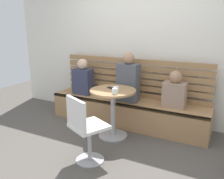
{
  "coord_description": "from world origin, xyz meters",
  "views": [
    {
      "loc": [
        1.55,
        -2.33,
        1.66
      ],
      "look_at": [
        -0.0,
        0.66,
        0.75
      ],
      "focal_mm": 38.52,
      "sensor_mm": 36.0,
      "label": 1
    }
  ],
  "objects_px": {
    "person_child_left": "(83,79)",
    "cup_glass_short": "(115,91)",
    "cafe_table": "(113,104)",
    "person_adult": "(128,80)",
    "booth_bench": "(127,112)",
    "white_chair": "(85,128)",
    "phone_on_table": "(111,88)",
    "person_child_middle": "(175,91)",
    "cup_ceramic_white": "(116,89)"
  },
  "relations": [
    {
      "from": "cup_ceramic_white",
      "to": "phone_on_table",
      "type": "height_order",
      "value": "cup_ceramic_white"
    },
    {
      "from": "white_chair",
      "to": "person_child_left",
      "type": "relative_size",
      "value": 1.33
    },
    {
      "from": "white_chair",
      "to": "person_child_left",
      "type": "bearing_deg",
      "value": 124.56
    },
    {
      "from": "booth_bench",
      "to": "phone_on_table",
      "type": "xyz_separation_m",
      "value": [
        -0.06,
        -0.45,
        0.52
      ]
    },
    {
      "from": "white_chair",
      "to": "person_adult",
      "type": "bearing_deg",
      "value": 89.91
    },
    {
      "from": "booth_bench",
      "to": "person_child_middle",
      "type": "height_order",
      "value": "person_child_middle"
    },
    {
      "from": "cafe_table",
      "to": "white_chair",
      "type": "bearing_deg",
      "value": -87.47
    },
    {
      "from": "white_chair",
      "to": "phone_on_table",
      "type": "bearing_deg",
      "value": 96.13
    },
    {
      "from": "booth_bench",
      "to": "person_child_middle",
      "type": "distance_m",
      "value": 0.91
    },
    {
      "from": "person_child_left",
      "to": "cup_glass_short",
      "type": "distance_m",
      "value": 1.21
    },
    {
      "from": "booth_bench",
      "to": "white_chair",
      "type": "height_order",
      "value": "white_chair"
    },
    {
      "from": "person_child_middle",
      "to": "phone_on_table",
      "type": "distance_m",
      "value": 0.96
    },
    {
      "from": "person_child_middle",
      "to": "cup_glass_short",
      "type": "distance_m",
      "value": 0.98
    },
    {
      "from": "cup_glass_short",
      "to": "cup_ceramic_white",
      "type": "relative_size",
      "value": 1.0
    },
    {
      "from": "cup_glass_short",
      "to": "cup_ceramic_white",
      "type": "bearing_deg",
      "value": 111.6
    },
    {
      "from": "phone_on_table",
      "to": "booth_bench",
      "type": "bearing_deg",
      "value": 17.93
    },
    {
      "from": "cafe_table",
      "to": "person_child_middle",
      "type": "bearing_deg",
      "value": 34.15
    },
    {
      "from": "person_child_left",
      "to": "phone_on_table",
      "type": "xyz_separation_m",
      "value": [
        0.8,
        -0.43,
        0.02
      ]
    },
    {
      "from": "person_child_left",
      "to": "person_adult",
      "type": "bearing_deg",
      "value": -1.23
    },
    {
      "from": "cup_glass_short",
      "to": "person_child_left",
      "type": "bearing_deg",
      "value": 145.5
    },
    {
      "from": "booth_bench",
      "to": "white_chair",
      "type": "bearing_deg",
      "value": -88.62
    },
    {
      "from": "booth_bench",
      "to": "cup_ceramic_white",
      "type": "xyz_separation_m",
      "value": [
        0.08,
        -0.57,
        0.55
      ]
    },
    {
      "from": "person_adult",
      "to": "person_child_left",
      "type": "relative_size",
      "value": 1.25
    },
    {
      "from": "person_child_middle",
      "to": "cafe_table",
      "type": "bearing_deg",
      "value": -145.85
    },
    {
      "from": "white_chair",
      "to": "phone_on_table",
      "type": "distance_m",
      "value": 0.92
    },
    {
      "from": "cafe_table",
      "to": "person_adult",
      "type": "bearing_deg",
      "value": 85.48
    },
    {
      "from": "cafe_table",
      "to": "cup_ceramic_white",
      "type": "xyz_separation_m",
      "value": [
        0.08,
        -0.05,
        0.26
      ]
    },
    {
      "from": "cup_ceramic_white",
      "to": "phone_on_table",
      "type": "bearing_deg",
      "value": 138.65
    },
    {
      "from": "phone_on_table",
      "to": "cup_glass_short",
      "type": "bearing_deg",
      "value": -117.26
    },
    {
      "from": "white_chair",
      "to": "person_adult",
      "type": "height_order",
      "value": "person_adult"
    },
    {
      "from": "cafe_table",
      "to": "cup_glass_short",
      "type": "height_order",
      "value": "cup_glass_short"
    },
    {
      "from": "person_adult",
      "to": "person_child_left",
      "type": "bearing_deg",
      "value": 178.77
    },
    {
      "from": "person_adult",
      "to": "cup_ceramic_white",
      "type": "distance_m",
      "value": 0.53
    },
    {
      "from": "booth_bench",
      "to": "white_chair",
      "type": "distance_m",
      "value": 1.34
    },
    {
      "from": "booth_bench",
      "to": "phone_on_table",
      "type": "height_order",
      "value": "phone_on_table"
    },
    {
      "from": "person_child_left",
      "to": "white_chair",
      "type": "bearing_deg",
      "value": -55.44
    },
    {
      "from": "booth_bench",
      "to": "cup_glass_short",
      "type": "relative_size",
      "value": 33.75
    },
    {
      "from": "cafe_table",
      "to": "cup_glass_short",
      "type": "bearing_deg",
      "value": -54.85
    },
    {
      "from": "white_chair",
      "to": "person_child_middle",
      "type": "bearing_deg",
      "value": 60.8
    },
    {
      "from": "person_adult",
      "to": "person_child_left",
      "type": "xyz_separation_m",
      "value": [
        -0.9,
        0.02,
        -0.08
      ]
    },
    {
      "from": "person_child_left",
      "to": "cup_glass_short",
      "type": "bearing_deg",
      "value": -34.5
    },
    {
      "from": "white_chair",
      "to": "cup_glass_short",
      "type": "height_order",
      "value": "white_chair"
    },
    {
      "from": "cafe_table",
      "to": "cup_glass_short",
      "type": "xyz_separation_m",
      "value": [
        0.13,
        -0.19,
        0.26
      ]
    },
    {
      "from": "cafe_table",
      "to": "person_child_left",
      "type": "distance_m",
      "value": 1.02
    },
    {
      "from": "cup_ceramic_white",
      "to": "person_child_middle",
      "type": "bearing_deg",
      "value": 39.76
    },
    {
      "from": "person_child_left",
      "to": "cup_ceramic_white",
      "type": "height_order",
      "value": "person_child_left"
    },
    {
      "from": "white_chair",
      "to": "phone_on_table",
      "type": "relative_size",
      "value": 6.07
    },
    {
      "from": "white_chair",
      "to": "cup_glass_short",
      "type": "relative_size",
      "value": 10.63
    },
    {
      "from": "booth_bench",
      "to": "cup_glass_short",
      "type": "height_order",
      "value": "cup_glass_short"
    },
    {
      "from": "phone_on_table",
      "to": "person_child_middle",
      "type": "bearing_deg",
      "value": -35.21
    }
  ]
}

